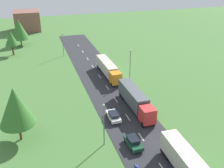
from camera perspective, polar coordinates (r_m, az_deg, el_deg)
road at (r=45.55m, az=6.06°, el=-10.98°), size 10.00×140.00×0.06m
lane_marking_centre at (r=42.27m, az=8.54°, el=-14.35°), size 0.16×120.84×0.01m
truck_lead at (r=37.96m, az=16.21°, el=-16.51°), size 2.81×12.42×3.59m
truck_second at (r=51.90m, az=5.07°, el=-3.24°), size 2.51×13.80×3.80m
truck_third at (r=67.10m, az=-0.87°, el=3.45°), size 2.57×14.58×3.47m
car_third at (r=42.53m, az=4.66°, el=-12.47°), size 1.96×4.09×1.56m
car_fourth at (r=48.93m, az=0.32°, el=-6.91°), size 1.90×4.30×1.45m
lamppost_second at (r=40.97m, az=-1.79°, el=-8.31°), size 0.36×0.36×7.43m
lamppost_third at (r=63.42m, az=3.96°, el=4.43°), size 0.36×0.36×8.03m
lamppost_fourth at (r=82.96m, az=-10.63°, el=8.80°), size 0.36×0.36×7.43m
tree_oak at (r=87.64m, az=-21.07°, el=9.21°), size 3.96×3.96×7.55m
tree_birch at (r=97.63m, az=-19.51°, el=11.14°), size 6.15×6.15×9.07m
tree_maple at (r=43.70m, az=-20.21°, el=-4.58°), size 5.72×5.72×9.40m
distant_building at (r=120.40m, az=-17.92°, el=12.95°), size 10.19×11.31×8.11m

